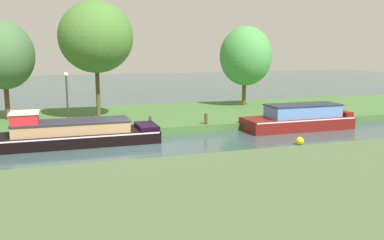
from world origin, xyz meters
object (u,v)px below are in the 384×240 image
(mooring_post_far, at_px, (206,119))
(channel_buoy, at_px, (300,141))
(willow_tree_left, at_px, (4,55))
(lamp_post, at_px, (67,94))
(mooring_post_near, at_px, (150,122))
(maroon_narrowboat, at_px, (300,118))
(willow_tree_right, at_px, (246,56))
(willow_tree_centre, at_px, (96,37))
(black_barge, at_px, (67,134))

(mooring_post_far, relative_size, channel_buoy, 1.58)
(channel_buoy, bearing_deg, willow_tree_left, 144.62)
(mooring_post_far, bearing_deg, lamp_post, 172.05)
(mooring_post_far, distance_m, channel_buoy, 5.81)
(lamp_post, xyz_separation_m, mooring_post_near, (4.33, -1.06, -1.62))
(channel_buoy, bearing_deg, mooring_post_near, 143.49)
(lamp_post, distance_m, channel_buoy, 12.50)
(mooring_post_far, bearing_deg, willow_tree_left, 154.31)
(lamp_post, relative_size, channel_buoy, 7.75)
(maroon_narrowboat, xyz_separation_m, willow_tree_right, (0.14, 7.87, 3.54))
(maroon_narrowboat, relative_size, willow_tree_centre, 0.91)
(black_barge, relative_size, lamp_post, 2.95)
(willow_tree_right, relative_size, mooring_post_near, 9.65)
(willow_tree_right, distance_m, lamp_post, 14.54)
(lamp_post, relative_size, mooring_post_near, 4.96)
(maroon_narrowboat, bearing_deg, willow_tree_left, 158.65)
(willow_tree_right, bearing_deg, black_barge, -149.58)
(maroon_narrowboat, bearing_deg, channel_buoy, -122.18)
(maroon_narrowboat, height_order, willow_tree_centre, willow_tree_centre)
(mooring_post_far, bearing_deg, black_barge, -171.53)
(willow_tree_right, relative_size, mooring_post_far, 9.55)
(black_barge, height_order, lamp_post, lamp_post)
(willow_tree_left, distance_m, lamp_post, 5.83)
(willow_tree_right, relative_size, channel_buoy, 15.08)
(willow_tree_centre, bearing_deg, mooring_post_far, -33.89)
(black_barge, height_order, willow_tree_left, willow_tree_left)
(willow_tree_centre, xyz_separation_m, mooring_post_near, (2.42, -3.83, -4.70))
(black_barge, distance_m, channel_buoy, 11.56)
(maroon_narrowboat, distance_m, willow_tree_right, 8.63)
(mooring_post_near, bearing_deg, willow_tree_left, 145.59)
(lamp_post, bearing_deg, black_barge, -93.53)
(willow_tree_left, xyz_separation_m, mooring_post_near, (7.77, -5.32, -3.61))
(channel_buoy, bearing_deg, willow_tree_centre, 135.88)
(mooring_post_near, bearing_deg, channel_buoy, -36.51)
(maroon_narrowboat, relative_size, mooring_post_near, 10.53)
(mooring_post_far, bearing_deg, maroon_narrowboat, -11.84)
(black_barge, relative_size, mooring_post_near, 14.64)
(lamp_post, bearing_deg, willow_tree_left, 128.97)
(maroon_narrowboat, relative_size, willow_tree_right, 1.09)
(willow_tree_centre, distance_m, lamp_post, 4.56)
(mooring_post_near, xyz_separation_m, mooring_post_far, (3.29, 0.00, 0.00))
(mooring_post_far, bearing_deg, willow_tree_right, 49.92)
(willow_tree_left, distance_m, willow_tree_right, 16.78)
(maroon_narrowboat, bearing_deg, willow_tree_centre, 156.02)
(willow_tree_centre, relative_size, channel_buoy, 18.00)
(maroon_narrowboat, distance_m, mooring_post_near, 8.88)
(maroon_narrowboat, height_order, lamp_post, lamp_post)
(black_barge, relative_size, willow_tree_left, 1.52)
(black_barge, xyz_separation_m, willow_tree_centre, (2.05, 4.99, 4.86))
(maroon_narrowboat, distance_m, willow_tree_left, 18.17)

